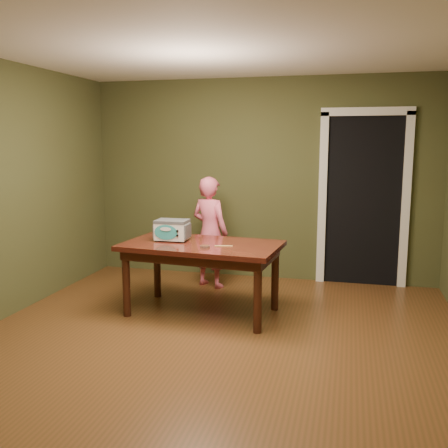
% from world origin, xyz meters
% --- Properties ---
extents(floor, '(5.00, 5.00, 0.00)m').
position_xyz_m(floor, '(0.00, 0.00, 0.00)').
color(floor, brown).
rests_on(floor, ground).
extents(room_shell, '(4.52, 5.02, 2.61)m').
position_xyz_m(room_shell, '(0.00, 0.00, 1.71)').
color(room_shell, '#414726').
rests_on(room_shell, ground).
extents(doorway, '(1.10, 0.66, 2.25)m').
position_xyz_m(doorway, '(1.30, 2.78, 1.06)').
color(doorway, black).
rests_on(doorway, ground).
extents(dining_table, '(1.67, 1.04, 0.75)m').
position_xyz_m(dining_table, '(-0.33, 0.93, 0.65)').
color(dining_table, '#360F0C').
rests_on(dining_table, floor).
extents(toy_oven, '(0.36, 0.25, 0.22)m').
position_xyz_m(toy_oven, '(-0.68, 1.00, 0.87)').
color(toy_oven, '#4C4F54').
rests_on(toy_oven, dining_table).
extents(baking_pan, '(0.10, 0.10, 0.02)m').
position_xyz_m(baking_pan, '(-0.24, 0.73, 0.76)').
color(baking_pan, silver).
rests_on(baking_pan, dining_table).
extents(spatula, '(0.18, 0.06, 0.01)m').
position_xyz_m(spatula, '(-0.08, 0.84, 0.75)').
color(spatula, tan).
rests_on(spatula, dining_table).
extents(child, '(0.59, 0.49, 1.37)m').
position_xyz_m(child, '(-0.52, 1.91, 0.69)').
color(child, '#EA607C').
rests_on(child, floor).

